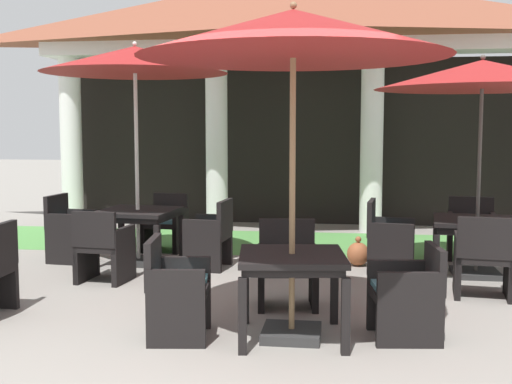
{
  "coord_description": "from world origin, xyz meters",
  "views": [
    {
      "loc": [
        0.88,
        -4.35,
        1.83
      ],
      "look_at": [
        -0.16,
        3.35,
        1.04
      ],
      "focal_mm": 45.34,
      "sensor_mm": 36.0,
      "label": 1
    }
  ],
  "objects": [
    {
      "name": "background_pavilion",
      "position": [
        -0.0,
        7.12,
        3.42
      ],
      "size": [
        9.39,
        2.4,
        4.45
      ],
      "color": "white",
      "rests_on": "ground"
    },
    {
      "name": "patio_chair_mid_right_north",
      "position": [
        0.33,
        2.11,
        0.4
      ],
      "size": [
        0.66,
        0.59,
        0.87
      ],
      "rotation": [
        0.0,
        0.0,
        -3.02
      ],
      "color": "black",
      "rests_on": "ground"
    },
    {
      "name": "patio_chair_mid_right_west",
      "position": [
        -0.54,
        0.98,
        0.42
      ],
      "size": [
        0.57,
        0.65,
        0.88
      ],
      "rotation": [
        0.0,
        0.0,
        -1.45
      ],
      "color": "black",
      "rests_on": "ground"
    },
    {
      "name": "patio_chair_mid_left_north",
      "position": [
        -1.72,
        4.86,
        0.39
      ],
      "size": [
        0.61,
        0.61,
        0.83
      ],
      "rotation": [
        0.0,
        0.0,
        -3.24
      ],
      "color": "black",
      "rests_on": "ground"
    },
    {
      "name": "patio_table_near_foreground",
      "position": [
        2.52,
        3.76,
        0.61
      ],
      "size": [
        1.15,
        1.15,
        0.71
      ],
      "rotation": [
        0.0,
        0.0,
        -0.13
      ],
      "color": "black",
      "rests_on": "ground"
    },
    {
      "name": "patio_chair_mid_left_west",
      "position": [
        -2.82,
        3.95,
        0.42
      ],
      "size": [
        0.54,
        0.61,
        0.91
      ],
      "rotation": [
        0.0,
        0.0,
        -1.67
      ],
      "color": "black",
      "rests_on": "ground"
    },
    {
      "name": "patio_chair_near_foreground_west",
      "position": [
        1.46,
        3.89,
        0.42
      ],
      "size": [
        0.64,
        0.68,
        0.9
      ],
      "rotation": [
        0.0,
        0.0,
        -1.7
      ],
      "color": "black",
      "rests_on": "ground"
    },
    {
      "name": "patio_chair_mid_left_south",
      "position": [
        -1.91,
        2.85,
        0.41
      ],
      "size": [
        0.6,
        0.61,
        0.87
      ],
      "rotation": [
        0.0,
        0.0,
        -0.1
      ],
      "color": "black",
      "rests_on": "ground"
    },
    {
      "name": "patio_umbrella_mid_left",
      "position": [
        -1.81,
        3.85,
        2.67
      ],
      "size": [
        2.42,
        2.42,
        2.93
      ],
      "color": "#2D2D2D",
      "rests_on": "ground"
    },
    {
      "name": "patio_table_mid_left",
      "position": [
        -1.81,
        3.85,
        0.64
      ],
      "size": [
        1.06,
        1.06,
        0.74
      ],
      "rotation": [
        0.0,
        0.0,
        -0.1
      ],
      "color": "black",
      "rests_on": "ground"
    },
    {
      "name": "patio_umbrella_near_foreground",
      "position": [
        2.52,
        3.76,
        2.43
      ],
      "size": [
        2.56,
        2.56,
        2.69
      ],
      "color": "#2D2D2D",
      "rests_on": "ground"
    },
    {
      "name": "patio_chair_near_foreground_south",
      "position": [
        2.39,
        2.71,
        0.42
      ],
      "size": [
        0.66,
        0.59,
        0.9
      ],
      "rotation": [
        0.0,
        0.0,
        -0.13
      ],
      "color": "black",
      "rests_on": "ground"
    },
    {
      "name": "patio_chair_mid_left_east",
      "position": [
        -0.81,
        3.76,
        0.42
      ],
      "size": [
        0.56,
        0.63,
        0.89
      ],
      "rotation": [
        0.0,
        0.0,
        1.47
      ],
      "color": "black",
      "rests_on": "ground"
    },
    {
      "name": "terracotta_urn",
      "position": [
        1.09,
        4.15,
        0.16
      ],
      "size": [
        0.29,
        0.29,
        0.39
      ],
      "color": "#9E5633",
      "rests_on": "ground"
    },
    {
      "name": "patio_chair_near_foreground_north",
      "position": [
        2.65,
        4.81,
        0.41
      ],
      "size": [
        0.68,
        0.56,
        0.85
      ],
      "rotation": [
        0.0,
        0.0,
        -3.27
      ],
      "color": "black",
      "rests_on": "ground"
    },
    {
      "name": "patio_umbrella_mid_right",
      "position": [
        0.46,
        1.1,
        2.58
      ],
      "size": [
        2.62,
        2.62,
        2.86
      ],
      "color": "#2D2D2D",
      "rests_on": "ground"
    },
    {
      "name": "lawn_strip",
      "position": [
        0.0,
        5.7,
        0.0
      ],
      "size": [
        11.19,
        2.15,
        0.01
      ],
      "primitive_type": "cube",
      "color": "#519347",
      "rests_on": "ground"
    },
    {
      "name": "patio_table_mid_right",
      "position": [
        0.46,
        1.1,
        0.64
      ],
      "size": [
        1.0,
        1.0,
        0.74
      ],
      "rotation": [
        0.0,
        0.0,
        0.12
      ],
      "color": "black",
      "rests_on": "ground"
    },
    {
      "name": "patio_chair_mid_right_east",
      "position": [
        1.45,
        1.23,
        0.39
      ],
      "size": [
        0.63,
        0.61,
        0.81
      ],
      "rotation": [
        0.0,
        0.0,
        -4.59
      ],
      "color": "black",
      "rests_on": "ground"
    }
  ]
}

